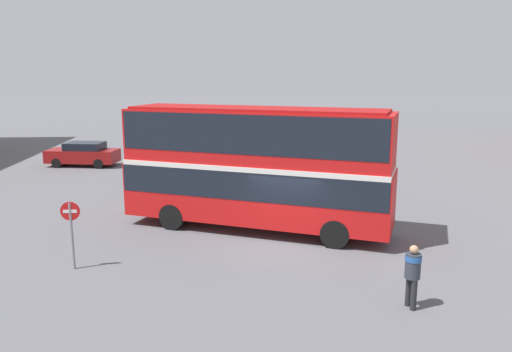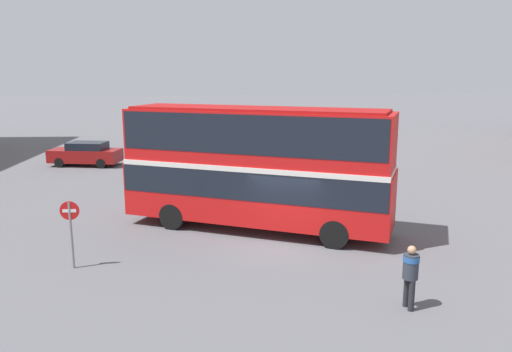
{
  "view_description": "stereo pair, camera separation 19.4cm",
  "coord_description": "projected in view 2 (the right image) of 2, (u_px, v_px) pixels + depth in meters",
  "views": [
    {
      "loc": [
        -2.16,
        -17.46,
        6.23
      ],
      "look_at": [
        -0.86,
        1.77,
        2.2
      ],
      "focal_mm": 35.0,
      "sensor_mm": 36.0,
      "label": 1
    },
    {
      "loc": [
        -1.97,
        -17.48,
        6.23
      ],
      "look_at": [
        -0.86,
        1.77,
        2.2
      ],
      "focal_mm": 35.0,
      "sensor_mm": 36.0,
      "label": 2
    }
  ],
  "objects": [
    {
      "name": "no_entry_sign",
      "position": [
        71.0,
        224.0,
        15.86
      ],
      "size": [
        0.61,
        0.08,
        2.23
      ],
      "color": "gray",
      "rests_on": "ground_plane"
    },
    {
      "name": "ground_plane",
      "position": [
        282.0,
        244.0,
        18.46
      ],
      "size": [
        240.0,
        240.0,
        0.0
      ],
      "primitive_type": "plane",
      "color": "#5B5B60"
    },
    {
      "name": "parked_car_kerb_far",
      "position": [
        176.0,
        166.0,
        29.37
      ],
      "size": [
        4.4,
        2.38,
        1.65
      ],
      "rotation": [
        0.0,
        0.0,
        3.3
      ],
      "color": "black",
      "rests_on": "ground_plane"
    },
    {
      "name": "pedestrian_foreground",
      "position": [
        411.0,
        270.0,
        13.18
      ],
      "size": [
        0.5,
        0.5,
        1.77
      ],
      "rotation": [
        0.0,
        0.0,
        3.3
      ],
      "color": "#232328",
      "rests_on": "ground_plane"
    },
    {
      "name": "parked_car_kerb_near",
      "position": [
        86.0,
        154.0,
        33.68
      ],
      "size": [
        4.9,
        2.58,
        1.61
      ],
      "rotation": [
        0.0,
        0.0,
        2.98
      ],
      "color": "maroon",
      "rests_on": "ground_plane"
    },
    {
      "name": "double_decker_bus",
      "position": [
        256.0,
        161.0,
        19.57
      ],
      "size": [
        10.75,
        6.48,
        4.89
      ],
      "rotation": [
        0.0,
        0.0,
        -0.4
      ],
      "color": "red",
      "rests_on": "ground_plane"
    }
  ]
}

